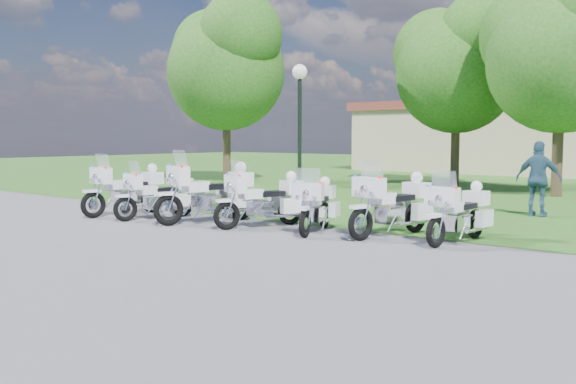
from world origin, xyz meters
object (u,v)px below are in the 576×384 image
Objects in this scene: motorcycle_6 at (460,212)px; bystander_c at (539,179)px; motorcycle_0 at (128,189)px; motorcycle_4 at (317,205)px; motorcycle_5 at (394,204)px; motorcycle_1 at (159,194)px; motorcycle_3 at (264,199)px; lamp_post at (300,100)px; motorcycle_2 at (211,192)px.

bystander_c is at bearing -84.37° from motorcycle_6.
motorcycle_0 is 1.21× the size of motorcycle_4.
motorcycle_6 is at bearing -166.01° from motorcycle_5.
bystander_c is at bearing -126.14° from motorcycle_1.
motorcycle_5 is at bearing 73.00° from bystander_c.
bystander_c is at bearing -137.16° from motorcycle_0.
motorcycle_4 is at bearing -153.82° from motorcycle_3.
motorcycle_0 is 1.10× the size of motorcycle_3.
lamp_post is (-2.09, 3.89, 2.50)m from motorcycle_3.
motorcycle_5 is (4.45, 1.00, -0.07)m from motorcycle_2.
lamp_post is (-6.46, 3.04, 2.55)m from motorcycle_6.
motorcycle_4 is (1.38, 0.17, -0.05)m from motorcycle_3.
lamp_post is 6.94m from bystander_c.
motorcycle_5 is at bearing 179.05° from motorcycle_4.
motorcycle_4 is 3.07m from motorcycle_6.
motorcycle_0 is 7.37m from motorcycle_5.
motorcycle_6 is (8.66, 1.46, -0.08)m from motorcycle_0.
motorcycle_3 is at bearing -61.77° from lamp_post.
lamp_post is at bearing -89.97° from motorcycle_1.
lamp_post is at bearing -110.64° from motorcycle_0.
bystander_c is (7.24, 6.47, 0.36)m from motorcycle_1.
motorcycle_2 is 1.19× the size of motorcycle_6.
motorcycle_0 is 0.96× the size of motorcycle_2.
lamp_post is at bearing -42.50° from motorcycle_3.
lamp_post reaches higher than motorcycle_6.
motorcycle_1 is (1.25, 0.02, -0.07)m from motorcycle_0.
lamp_post reaches higher than motorcycle_1.
motorcycle_5 is at bearing -146.55° from motorcycle_3.
motorcycle_1 is at bearing 14.60° from motorcycle_6.
motorcycle_3 is at bearing 14.58° from motorcycle_6.
motorcycle_0 reaches higher than motorcycle_6.
motorcycle_1 is at bearing 22.55° from motorcycle_5.
motorcycle_2 is 1.07× the size of motorcycle_5.
motorcycle_4 is at bearing 30.18° from motorcycle_5.
motorcycle_5 reaches higher than motorcycle_3.
motorcycle_6 is at bearing -151.63° from motorcycle_2.
motorcycle_6 is (4.38, 0.85, -0.04)m from motorcycle_3.
motorcycle_3 is at bearing -14.24° from motorcycle_4.
motorcycle_6 is at bearing 88.64° from bystander_c.
motorcycle_4 is 1.03× the size of bystander_c.
bystander_c is at bearing -106.26° from motorcycle_3.
bystander_c is (-0.18, 5.04, 0.37)m from motorcycle_6.
bystander_c is at bearing -115.13° from motorcycle_2.
motorcycle_4 is (5.66, 0.78, -0.09)m from motorcycle_0.
motorcycle_0 is at bearing 27.44° from motorcycle_3.
motorcycle_2 is 1.15× the size of motorcycle_3.
motorcycle_4 is 1.68m from motorcycle_5.
motorcycle_3 is 0.93× the size of motorcycle_5.
motorcycle_2 reaches higher than motorcycle_4.
lamp_post reaches higher than motorcycle_0.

